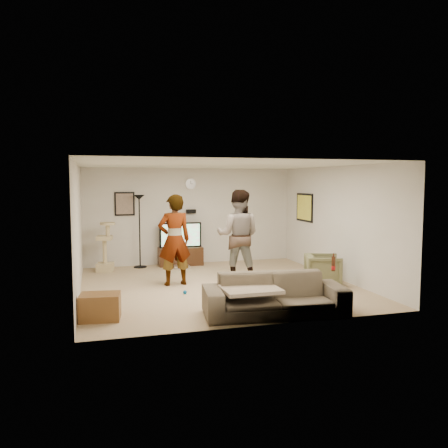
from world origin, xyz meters
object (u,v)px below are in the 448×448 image
object	(u,v)px
sofa	(275,295)
floor_lamp	(140,231)
cat_tree	(105,247)
person_left	(174,240)
beer_bottle	(333,264)
side_table	(100,307)
tv	(180,235)
person_right	(238,235)
tv_stand	(181,256)
armchair	(323,270)

from	to	relation	value
sofa	floor_lamp	bearing A→B (deg)	116.56
cat_tree	sofa	size ratio (longest dim) A/B	0.52
person_left	beer_bottle	world-z (taller)	person_left
cat_tree	floor_lamp	bearing A→B (deg)	17.27
cat_tree	side_table	distance (m)	4.02
tv	side_table	xyz separation A→B (m)	(-2.08, -4.28, -0.58)
person_right	person_left	bearing A→B (deg)	26.24
floor_lamp	side_table	size ratio (longest dim) A/B	2.97
tv_stand	sofa	distance (m)	4.85
cat_tree	armchair	distance (m)	5.17
cat_tree	armchair	size ratio (longest dim) A/B	1.68
floor_lamp	armchair	bearing A→B (deg)	-41.34
tv_stand	floor_lamp	world-z (taller)	floor_lamp
cat_tree	person_right	xyz separation A→B (m)	(2.77, -1.87, 0.40)
person_right	side_table	bearing A→B (deg)	60.50
sofa	beer_bottle	size ratio (longest dim) A/B	9.14
floor_lamp	person_left	xyz separation A→B (m)	(0.50, -2.18, 0.04)
person_left	sofa	size ratio (longest dim) A/B	0.83
cat_tree	beer_bottle	size ratio (longest dim) A/B	4.78
tv_stand	side_table	distance (m)	4.76
side_table	sofa	bearing A→B (deg)	-10.91
person_left	person_right	xyz separation A→B (m)	(1.40, 0.04, 0.04)
tv_stand	side_table	size ratio (longest dim) A/B	1.83
tv	person_right	world-z (taller)	person_right
sofa	side_table	size ratio (longest dim) A/B	3.72
side_table	floor_lamp	bearing A→B (deg)	76.28
beer_bottle	armchair	size ratio (longest dim) A/B	0.35
person_left	cat_tree	bearing A→B (deg)	-60.07
beer_bottle	tv	bearing A→B (deg)	109.46
beer_bottle	person_left	bearing A→B (deg)	130.52
tv	person_left	bearing A→B (deg)	-103.67
floor_lamp	cat_tree	xyz separation A→B (m)	(-0.87, -0.27, -0.31)
cat_tree	tv	bearing A→B (deg)	8.48
tv_stand	armchair	xyz separation A→B (m)	(2.44, -3.07, 0.09)
sofa	beer_bottle	xyz separation A→B (m)	(1.05, 0.00, 0.46)
floor_lamp	cat_tree	bearing A→B (deg)	-162.73
cat_tree	sofa	bearing A→B (deg)	-60.59
cat_tree	side_table	world-z (taller)	cat_tree
person_left	beer_bottle	bearing A→B (deg)	124.83
tv	side_table	world-z (taller)	tv
cat_tree	armchair	bearing A→B (deg)	-32.72
person_right	floor_lamp	bearing A→B (deg)	-23.58
person_left	floor_lamp	bearing A→B (deg)	-82.69
sofa	side_table	bearing A→B (deg)	176.29
armchair	side_table	bearing A→B (deg)	123.78
armchair	floor_lamp	bearing A→B (deg)	67.49
floor_lamp	person_right	bearing A→B (deg)	-48.34
floor_lamp	sofa	bearing A→B (deg)	-70.64
beer_bottle	armchair	world-z (taller)	beer_bottle
person_right	sofa	distance (m)	2.74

